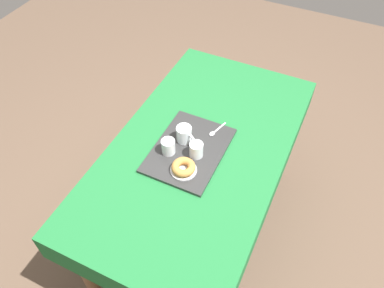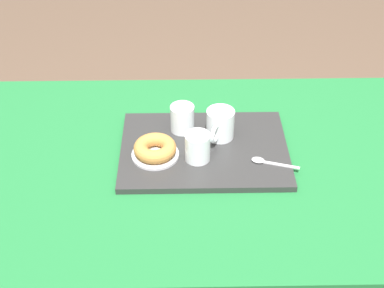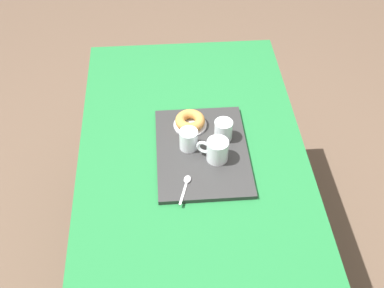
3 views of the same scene
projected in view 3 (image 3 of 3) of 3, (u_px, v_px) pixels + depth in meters
ground_plane at (193, 273)px, 2.30m from camera, size 6.00×6.00×0.00m
dining_table at (194, 183)px, 1.83m from camera, size 1.48×0.82×0.76m
serving_tray at (202, 152)px, 1.78m from camera, size 0.45×0.33×0.02m
tea_mug_left at (217, 151)px, 1.71m from camera, size 0.08×0.11×0.08m
water_glass_near at (189, 140)px, 1.76m from camera, size 0.07×0.07×0.08m
water_glass_far at (223, 131)px, 1.79m from camera, size 0.07×0.07×0.08m
donut_plate_left at (189, 125)px, 1.86m from camera, size 0.12×0.12×0.01m
sugar_donut_left at (189, 121)px, 1.84m from camera, size 0.11×0.11×0.04m
teaspoon_near at (186, 183)px, 1.66m from camera, size 0.12×0.05×0.01m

